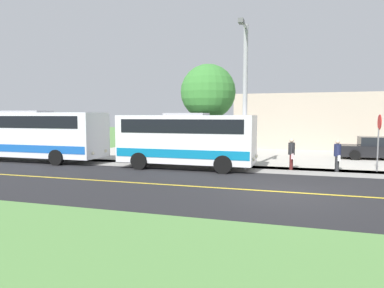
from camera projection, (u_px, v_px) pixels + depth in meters
The scene contains 14 objects.
ground_plane at pixel (285, 192), 12.73m from camera, with size 120.00×120.00×0.00m, color #548442.
road_surface at pixel (285, 192), 12.73m from camera, with size 8.00×100.00×0.01m, color black.
sidewalk at pixel (288, 170), 17.69m from camera, with size 2.40×100.00×0.01m, color gray.
parking_lot_surface at pixel (335, 156), 23.70m from camera, with size 14.00×36.00×0.01m, color #B2ADA3.
road_centre_line at pixel (285, 192), 12.73m from camera, with size 0.16×100.00×0.00m, color gold.
shuttle_bus_front at pixel (187, 138), 18.40m from camera, with size 2.68×7.33×2.96m.
transit_bus_rear at pixel (25, 133), 21.48m from camera, with size 2.75×10.57×3.12m.
pedestrian_with_bags at pixel (337, 155), 17.34m from camera, with size 0.72×0.34×1.60m.
pedestrian_waiting at pixel (292, 153), 17.96m from camera, with size 0.72×0.34×1.63m.
stop_sign at pixel (379, 133), 17.14m from camera, with size 0.76×0.07×2.88m.
street_light_pole at pixel (245, 90), 17.66m from camera, with size 1.97×0.24×7.47m.
parked_car_near at pixel (377, 149), 22.22m from camera, with size 2.02×4.40×1.45m.
tree_curbside at pixel (208, 92), 20.81m from camera, with size 3.34×3.34×5.92m.
commercial_building at pixel (344, 121), 31.61m from camera, with size 10.00×18.90×4.66m, color #B7A893.
Camera 1 is at (12.99, 0.32, 2.86)m, focal length 32.13 mm.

